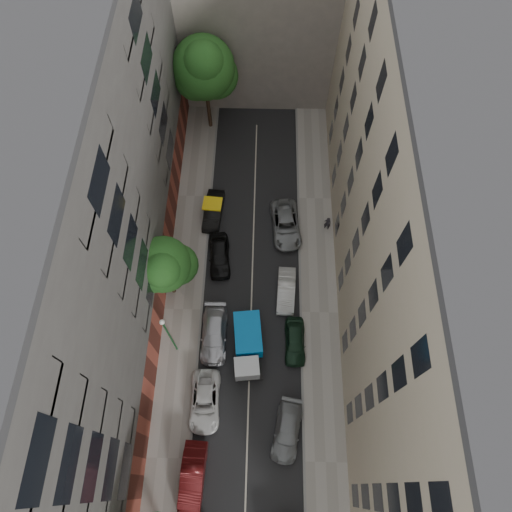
{
  "coord_description": "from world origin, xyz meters",
  "views": [
    {
      "loc": [
        0.69,
        -12.69,
        34.84
      ],
      "look_at": [
        0.35,
        1.97,
        6.0
      ],
      "focal_mm": 32.0,
      "sensor_mm": 36.0,
      "label": 1
    }
  ],
  "objects_px": {
    "tree_mid": "(165,267)",
    "pedestrian": "(327,223)",
    "car_left_4": "(219,256)",
    "car_right_3": "(286,290)",
    "tarp_truck": "(248,345)",
    "lamp_post": "(168,333)",
    "car_left_3": "(214,334)",
    "car_right_1": "(287,431)",
    "car_left_5": "(213,211)",
    "car_right_4": "(286,225)",
    "tree_far": "(205,71)",
    "car_right_2": "(295,341)",
    "car_left_2": "(205,401)",
    "car_left_1": "(193,475)"
  },
  "relations": [
    {
      "from": "tree_mid",
      "to": "pedestrian",
      "type": "xyz_separation_m",
      "value": [
        12.7,
        6.38,
        -3.99
      ]
    },
    {
      "from": "car_left_4",
      "to": "car_right_3",
      "type": "bearing_deg",
      "value": -33.74
    },
    {
      "from": "tarp_truck",
      "to": "lamp_post",
      "type": "relative_size",
      "value": 0.77
    },
    {
      "from": "car_left_3",
      "to": "car_left_4",
      "type": "height_order",
      "value": "car_left_4"
    },
    {
      "from": "car_left_3",
      "to": "lamp_post",
      "type": "height_order",
      "value": "lamp_post"
    },
    {
      "from": "tarp_truck",
      "to": "car_right_1",
      "type": "height_order",
      "value": "tarp_truck"
    },
    {
      "from": "car_left_5",
      "to": "tree_mid",
      "type": "distance_m",
      "value": 9.14
    },
    {
      "from": "car_left_3",
      "to": "car_right_4",
      "type": "bearing_deg",
      "value": 60.59
    },
    {
      "from": "tarp_truck",
      "to": "car_left_5",
      "type": "xyz_separation_m",
      "value": [
        -3.44,
        12.21,
        -0.54
      ]
    },
    {
      "from": "car_right_3",
      "to": "car_right_4",
      "type": "xyz_separation_m",
      "value": [
        0.0,
        6.19,
        0.05
      ]
    },
    {
      "from": "car_left_3",
      "to": "lamp_post",
      "type": "bearing_deg",
      "value": -159.9
    },
    {
      "from": "car_left_5",
      "to": "car_right_1",
      "type": "relative_size",
      "value": 0.96
    },
    {
      "from": "car_left_5",
      "to": "car_right_1",
      "type": "distance_m",
      "value": 19.27
    },
    {
      "from": "car_left_4",
      "to": "tree_far",
      "type": "height_order",
      "value": "tree_far"
    },
    {
      "from": "car_right_3",
      "to": "lamp_post",
      "type": "xyz_separation_m",
      "value": [
        -8.45,
        -4.86,
        3.5
      ]
    },
    {
      "from": "tarp_truck",
      "to": "lamp_post",
      "type": "distance_m",
      "value": 6.23
    },
    {
      "from": "car_right_4",
      "to": "pedestrian",
      "type": "distance_m",
      "value": 3.61
    },
    {
      "from": "car_left_4",
      "to": "lamp_post",
      "type": "height_order",
      "value": "lamp_post"
    },
    {
      "from": "car_left_3",
      "to": "lamp_post",
      "type": "xyz_separation_m",
      "value": [
        -2.85,
        -1.05,
        3.46
      ]
    },
    {
      "from": "car_right_2",
      "to": "lamp_post",
      "type": "height_order",
      "value": "lamp_post"
    },
    {
      "from": "car_left_3",
      "to": "car_right_2",
      "type": "bearing_deg",
      "value": -3.82
    },
    {
      "from": "car_left_2",
      "to": "car_right_1",
      "type": "height_order",
      "value": "car_left_2"
    },
    {
      "from": "lamp_post",
      "to": "car_left_1",
      "type": "bearing_deg",
      "value": -76.88
    },
    {
      "from": "car_right_4",
      "to": "tree_mid",
      "type": "distance_m",
      "value": 11.87
    },
    {
      "from": "car_left_3",
      "to": "car_left_5",
      "type": "height_order",
      "value": "car_left_3"
    },
    {
      "from": "car_left_1",
      "to": "tree_mid",
      "type": "xyz_separation_m",
      "value": [
        -2.7,
        13.55,
        4.23
      ]
    },
    {
      "from": "pedestrian",
      "to": "car_right_4",
      "type": "bearing_deg",
      "value": 14.85
    },
    {
      "from": "pedestrian",
      "to": "tree_far",
      "type": "bearing_deg",
      "value": -32.83
    },
    {
      "from": "car_left_4",
      "to": "pedestrian",
      "type": "height_order",
      "value": "pedestrian"
    },
    {
      "from": "tarp_truck",
      "to": "car_left_1",
      "type": "xyz_separation_m",
      "value": [
        -3.44,
        -8.95,
        -0.51
      ]
    },
    {
      "from": "tarp_truck",
      "to": "car_right_2",
      "type": "xyz_separation_m",
      "value": [
        3.62,
        0.52,
        -0.58
      ]
    },
    {
      "from": "car_left_3",
      "to": "tree_mid",
      "type": "bearing_deg",
      "value": 133.42
    },
    {
      "from": "tarp_truck",
      "to": "car_right_3",
      "type": "height_order",
      "value": "tarp_truck"
    },
    {
      "from": "car_left_2",
      "to": "car_right_3",
      "type": "xyz_separation_m",
      "value": [
        5.95,
        8.82,
        0.02
      ]
    },
    {
      "from": "car_left_1",
      "to": "car_left_3",
      "type": "bearing_deg",
      "value": 88.16
    },
    {
      "from": "car_left_5",
      "to": "car_right_3",
      "type": "xyz_separation_m",
      "value": [
        6.4,
        -7.49,
        -0.04
      ]
    },
    {
      "from": "car_left_5",
      "to": "tree_mid",
      "type": "xyz_separation_m",
      "value": [
        -2.7,
        -7.62,
        4.26
      ]
    },
    {
      "from": "car_right_3",
      "to": "pedestrian",
      "type": "relative_size",
      "value": 2.44
    },
    {
      "from": "car_left_5",
      "to": "car_right_1",
      "type": "bearing_deg",
      "value": -65.78
    },
    {
      "from": "tree_mid",
      "to": "lamp_post",
      "type": "height_order",
      "value": "tree_mid"
    },
    {
      "from": "car_right_2",
      "to": "car_left_3",
      "type": "bearing_deg",
      "value": 176.22
    },
    {
      "from": "car_right_1",
      "to": "lamp_post",
      "type": "xyz_separation_m",
      "value": [
        -8.45,
        5.82,
        3.53
      ]
    },
    {
      "from": "car_left_5",
      "to": "car_right_2",
      "type": "distance_m",
      "value": 13.66
    },
    {
      "from": "car_right_2",
      "to": "car_left_4",
      "type": "bearing_deg",
      "value": 130.76
    },
    {
      "from": "car_right_4",
      "to": "lamp_post",
      "type": "distance_m",
      "value": 14.34
    },
    {
      "from": "lamp_post",
      "to": "pedestrian",
      "type": "bearing_deg",
      "value": 42.69
    },
    {
      "from": "tarp_truck",
      "to": "pedestrian",
      "type": "relative_size",
      "value": 3.07
    },
    {
      "from": "car_right_1",
      "to": "pedestrian",
      "type": "relative_size",
      "value": 2.68
    },
    {
      "from": "car_left_4",
      "to": "car_right_4",
      "type": "relative_size",
      "value": 0.84
    },
    {
      "from": "car_left_1",
      "to": "car_left_3",
      "type": "relative_size",
      "value": 0.9
    }
  ]
}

